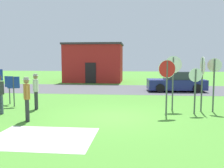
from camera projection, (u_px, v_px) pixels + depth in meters
ground_plane at (113, 117)px, 10.18m from camera, size 80.00×80.00×0.00m
street_asphalt at (124, 89)px, 19.87m from camera, size 60.00×6.40×0.01m
concrete_path at (42, 138)px, 7.55m from camera, size 3.20×2.40×0.01m
building_background at (94, 63)px, 26.48m from camera, size 6.24×4.09×4.14m
parked_car_on_street at (177, 82)px, 18.59m from camera, size 4.41×2.23×1.51m
stop_sign_nearest at (167, 78)px, 10.32m from camera, size 0.75×0.23×2.41m
stop_sign_leaning_right at (195, 84)px, 10.71m from camera, size 0.60×0.11×2.04m
stop_sign_rear_left at (173, 73)px, 11.53m from camera, size 0.81×0.10×2.58m
stop_sign_tallest at (214, 77)px, 11.10m from camera, size 0.57×0.29×2.47m
stop_sign_center_cluster at (202, 74)px, 11.19m from camera, size 0.07×0.86×2.56m
person_in_teal at (27, 96)px, 9.49m from camera, size 0.37×0.51×1.74m
person_on_left at (36, 89)px, 11.73m from camera, size 0.32×0.55×1.74m
info_panel_leftmost at (14, 86)px, 12.45m from camera, size 0.58×0.20×1.54m
info_panel_middle at (9, 85)px, 13.12m from camera, size 0.58×0.19×1.52m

